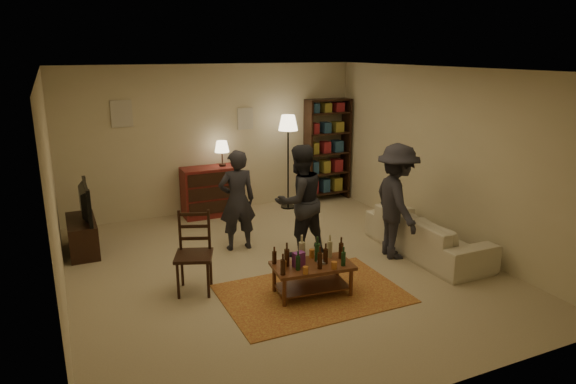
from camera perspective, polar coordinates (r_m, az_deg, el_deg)
floor at (r=7.23m, az=-0.84°, el=-8.47°), size 6.00×6.00×0.00m
room_shell at (r=9.31m, az=-12.11°, el=8.26°), size 6.00×6.00×6.00m
rug at (r=6.53m, az=2.69°, el=-11.20°), size 2.20×1.50×0.01m
coffee_table at (r=6.37m, az=2.61°, el=-8.26°), size 1.03×0.64×0.74m
dining_chair at (r=6.53m, az=-10.39°, el=-6.23°), size 0.58×0.58×1.04m
tv_stand at (r=8.25m, az=-21.93°, el=-3.66°), size 0.40×1.00×1.06m
dresser at (r=9.43m, az=-8.59°, el=0.21°), size 1.00×0.50×1.36m
bookshelf at (r=10.27m, az=4.38°, el=4.81°), size 0.90×0.34×2.02m
floor_lamp at (r=9.56m, az=0.01°, el=6.97°), size 0.36×0.36×1.78m
sofa at (r=7.90m, az=15.19°, el=-4.53°), size 0.81×2.08×0.61m
person_left at (r=7.70m, az=-5.67°, el=-0.93°), size 0.58×0.40×1.53m
person_right at (r=7.45m, az=1.29°, el=-0.97°), size 0.90×0.76×1.65m
person_by_sofa at (r=7.52m, az=11.97°, el=-1.04°), size 0.85×1.19×1.67m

